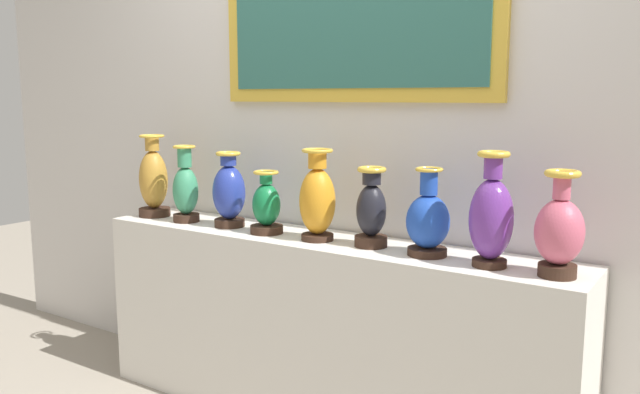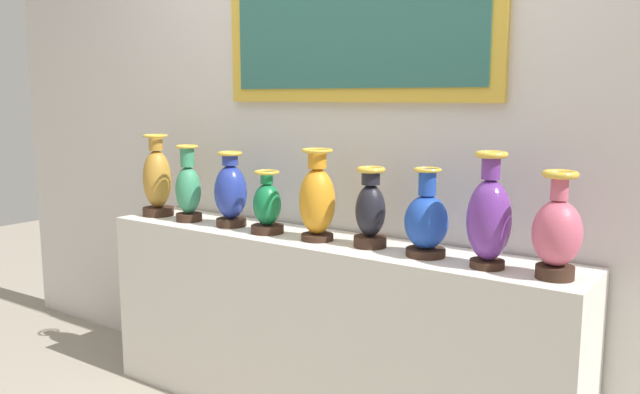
# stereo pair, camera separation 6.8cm
# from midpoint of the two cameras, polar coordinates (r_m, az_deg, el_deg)

# --- Properties ---
(display_shelf) EXTENTS (2.25, 0.38, 0.84)m
(display_shelf) POSITION_cam_midpoint_polar(r_m,az_deg,el_deg) (2.90, -0.69, -11.83)
(display_shelf) COLOR silver
(display_shelf) RESTS_ON ground_plane
(back_wall) EXTENTS (4.95, 0.14, 2.70)m
(back_wall) POSITION_cam_midpoint_polar(r_m,az_deg,el_deg) (2.93, 2.08, 7.16)
(back_wall) COLOR silver
(back_wall) RESTS_ON ground_plane
(vase_ochre) EXTENTS (0.16, 0.16, 0.42)m
(vase_ochre) POSITION_cam_midpoint_polar(r_m,az_deg,el_deg) (3.39, -15.08, 1.36)
(vase_ochre) COLOR #382319
(vase_ochre) RESTS_ON display_shelf
(vase_jade) EXTENTS (0.13, 0.13, 0.37)m
(vase_jade) POSITION_cam_midpoint_polar(r_m,az_deg,el_deg) (3.20, -12.41, 0.65)
(vase_jade) COLOR #382319
(vase_jade) RESTS_ON display_shelf
(vase_cobalt) EXTENTS (0.15, 0.15, 0.35)m
(vase_cobalt) POSITION_cam_midpoint_polar(r_m,az_deg,el_deg) (3.04, -8.69, 0.37)
(vase_cobalt) COLOR #382319
(vase_cobalt) RESTS_ON display_shelf
(vase_emerald) EXTENTS (0.15, 0.15, 0.28)m
(vase_emerald) POSITION_cam_midpoint_polar(r_m,az_deg,el_deg) (2.88, -5.44, -0.87)
(vase_emerald) COLOR #382319
(vase_emerald) RESTS_ON display_shelf
(vase_amber) EXTENTS (0.15, 0.15, 0.39)m
(vase_amber) POSITION_cam_midpoint_polar(r_m,az_deg,el_deg) (2.72, -0.95, -0.23)
(vase_amber) COLOR #382319
(vase_amber) RESTS_ON display_shelf
(vase_onyx) EXTENTS (0.13, 0.13, 0.33)m
(vase_onyx) POSITION_cam_midpoint_polar(r_m,az_deg,el_deg) (2.61, 3.82, -1.21)
(vase_onyx) COLOR #382319
(vase_onyx) RESTS_ON display_shelf
(vase_sapphire) EXTENTS (0.17, 0.17, 0.34)m
(vase_sapphire) POSITION_cam_midpoint_polar(r_m,az_deg,el_deg) (2.49, 8.75, -2.11)
(vase_sapphire) COLOR #382319
(vase_sapphire) RESTS_ON display_shelf
(vase_violet) EXTENTS (0.16, 0.16, 0.42)m
(vase_violet) POSITION_cam_midpoint_polar(r_m,az_deg,el_deg) (2.36, 14.11, -1.72)
(vase_violet) COLOR #382319
(vase_violet) RESTS_ON display_shelf
(vase_rose) EXTENTS (0.16, 0.16, 0.37)m
(vase_rose) POSITION_cam_midpoint_polar(r_m,az_deg,el_deg) (2.30, 19.63, -2.88)
(vase_rose) COLOR #382319
(vase_rose) RESTS_ON display_shelf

